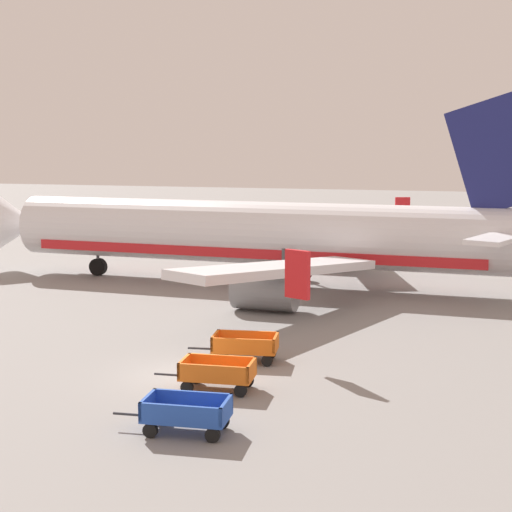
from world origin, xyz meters
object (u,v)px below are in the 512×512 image
at_px(baggage_cart_nearest, 186,413).
at_px(baggage_cart_third_in_row, 245,346).
at_px(airplane, 270,235).
at_px(baggage_cart_second_in_row, 217,373).

bearing_deg(baggage_cart_nearest, baggage_cart_third_in_row, 93.72).
relative_size(airplane, baggage_cart_third_in_row, 10.41).
bearing_deg(airplane, baggage_cart_second_in_row, -80.46).
bearing_deg(baggage_cart_second_in_row, baggage_cart_nearest, -84.33).
relative_size(baggage_cart_nearest, baggage_cart_third_in_row, 0.99).
height_order(baggage_cart_nearest, baggage_cart_second_in_row, same).
bearing_deg(airplane, baggage_cart_nearest, -81.12).
bearing_deg(baggage_cart_second_in_row, baggage_cart_third_in_row, 91.57).
height_order(airplane, baggage_cart_second_in_row, airplane).
distance_m(airplane, baggage_cart_third_in_row, 16.29).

